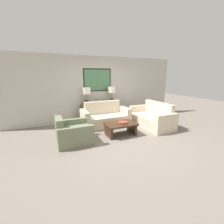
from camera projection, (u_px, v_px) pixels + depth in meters
The scene contains 10 objects.
ground_plane at pixel (123, 139), 4.56m from camera, with size 20.00×20.00×0.00m, color slate.
back_wall at pixel (97, 89), 6.32m from camera, with size 7.37×0.12×2.65m.
console_table at pixel (100, 112), 6.31m from camera, with size 1.53×0.37×0.76m.
table_lamp_left at pixel (86, 92), 5.90m from camera, with size 0.33×0.33×0.66m.
table_lamp_right at pixel (112, 91), 6.33m from camera, with size 0.33×0.33×0.66m.
couch_by_back_wall at pixel (105, 117), 5.79m from camera, with size 1.80×0.87×0.90m.
couch_by_side at pixel (152, 118), 5.70m from camera, with size 0.87×1.80×0.90m.
coffee_table at pixel (121, 126), 4.82m from camera, with size 0.97×0.67×0.40m.
decorative_bowl at pixel (123, 122), 4.78m from camera, with size 0.31×0.31×0.05m.
armchair_near_back_wall at pixel (73, 133), 4.28m from camera, with size 0.94×0.92×0.77m.
Camera 1 is at (-2.01, -3.73, 1.88)m, focal length 24.00 mm.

